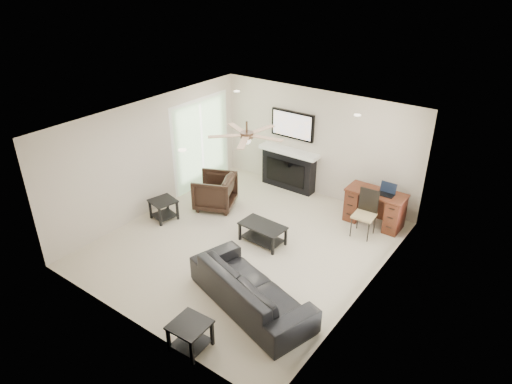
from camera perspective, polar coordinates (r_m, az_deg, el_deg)
room_shell at (r=8.23m, az=-0.18°, el=3.14°), size 5.50×5.54×2.52m
sofa at (r=7.47m, az=-0.66°, el=-11.90°), size 2.49×1.54×0.68m
armchair at (r=10.22m, az=-5.17°, el=0.06°), size 1.12×1.11×0.78m
coffee_table at (r=9.03m, az=0.82°, el=-5.24°), size 0.92×0.54×0.40m
end_table_near at (r=6.92m, az=-8.19°, el=-17.37°), size 0.54×0.54×0.45m
end_table_left at (r=10.00m, az=-11.45°, el=-2.16°), size 0.61×0.61×0.45m
fireplace_unit at (r=10.86m, az=4.12°, el=5.08°), size 1.52×0.34×1.91m
desk at (r=9.87m, az=14.60°, el=-1.94°), size 1.22×0.56×0.76m
desk_chair at (r=9.36m, az=13.37°, el=-2.72°), size 0.45×0.46×0.97m
laptop at (r=9.56m, az=16.00°, el=0.27°), size 0.33×0.24×0.23m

